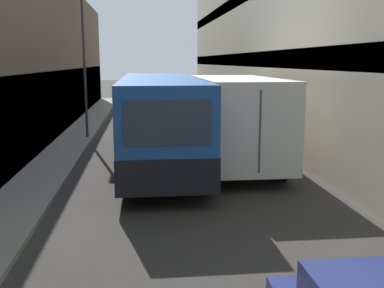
{
  "coord_description": "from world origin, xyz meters",
  "views": [
    {
      "loc": [
        -1.17,
        1.31,
        3.59
      ],
      "look_at": [
        0.0,
        12.04,
        1.6
      ],
      "focal_mm": 42.0,
      "sensor_mm": 36.0,
      "label": 1
    }
  ],
  "objects_px": {
    "box_truck": "(230,116)",
    "street_lamp": "(83,31)",
    "bus": "(159,118)",
    "panel_van": "(150,106)"
  },
  "relations": [
    {
      "from": "bus",
      "to": "street_lamp",
      "type": "bearing_deg",
      "value": 121.39
    },
    {
      "from": "bus",
      "to": "street_lamp",
      "type": "height_order",
      "value": "street_lamp"
    },
    {
      "from": "box_truck",
      "to": "street_lamp",
      "type": "bearing_deg",
      "value": 136.71
    },
    {
      "from": "panel_van",
      "to": "street_lamp",
      "type": "bearing_deg",
      "value": -120.56
    },
    {
      "from": "street_lamp",
      "to": "bus",
      "type": "bearing_deg",
      "value": -58.61
    },
    {
      "from": "box_truck",
      "to": "panel_van",
      "type": "bearing_deg",
      "value": 104.38
    },
    {
      "from": "bus",
      "to": "box_truck",
      "type": "relative_size",
      "value": 1.31
    },
    {
      "from": "box_truck",
      "to": "panel_van",
      "type": "height_order",
      "value": "box_truck"
    },
    {
      "from": "box_truck",
      "to": "street_lamp",
      "type": "relative_size",
      "value": 1.24
    },
    {
      "from": "bus",
      "to": "panel_van",
      "type": "distance_m",
      "value": 10.32
    }
  ]
}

